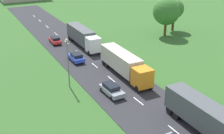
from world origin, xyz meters
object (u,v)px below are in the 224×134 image
at_px(truck_third, 83,36).
at_px(car_fifth, 55,40).
at_px(lamppost_second, 68,61).
at_px(tree_elm, 166,12).
at_px(truck_lead, 214,122).
at_px(car_fourth, 76,57).
at_px(truck_second, 124,63).
at_px(tree_pine, 174,9).
at_px(car_third, 112,89).

distance_m(truck_third, car_fifth, 6.35).
relative_size(lamppost_second, tree_elm, 0.86).
height_order(truck_lead, car_fourth, truck_lead).
height_order(truck_second, lamppost_second, lamppost_second).
relative_size(car_fourth, car_fifth, 0.97).
xyz_separation_m(truck_second, lamppost_second, (-9.02, 0.24, 2.05)).
xyz_separation_m(lamppost_second, tree_pine, (32.55, 16.82, 1.09)).
xyz_separation_m(truck_lead, truck_second, (-0.19, 18.22, 0.02)).
bearing_deg(car_third, truck_lead, -70.09).
bearing_deg(tree_pine, lamppost_second, -152.67).
xyz_separation_m(truck_third, car_fifth, (-4.54, 4.24, -1.31)).
distance_m(car_third, tree_elm, 30.94).
height_order(truck_lead, car_fifth, truck_lead).
height_order(car_fourth, tree_pine, tree_pine).
relative_size(truck_second, lamppost_second, 1.72).
xyz_separation_m(truck_third, tree_pine, (23.71, 0.68, 3.10)).
bearing_deg(lamppost_second, truck_lead, -63.49).
distance_m(truck_lead, truck_second, 18.22).
distance_m(truck_second, tree_pine, 29.23).
xyz_separation_m(truck_second, tree_pine, (23.53, 17.06, 3.14)).
bearing_deg(lamppost_second, tree_elm, 26.71).
bearing_deg(car_fourth, car_fifth, 90.99).
bearing_deg(car_fourth, car_third, -90.81).
bearing_deg(tree_elm, truck_second, -143.04).
height_order(tree_pine, tree_elm, tree_elm).
bearing_deg(car_third, tree_elm, 38.70).
xyz_separation_m(car_fifth, tree_elm, (23.87, -6.20, 4.75)).
bearing_deg(truck_third, truck_second, -89.39).
height_order(truck_second, car_third, truck_second).
relative_size(tree_pine, tree_elm, 0.88).
distance_m(lamppost_second, tree_elm, 31.57).
distance_m(truck_second, truck_third, 16.38).
height_order(car_fifth, lamppost_second, lamppost_second).
distance_m(car_fourth, tree_pine, 29.50).
relative_size(truck_second, car_fifth, 3.08).
height_order(car_fifth, tree_elm, tree_elm).
height_order(truck_lead, lamppost_second, lamppost_second).
xyz_separation_m(truck_lead, car_fourth, (-4.70, 27.25, -1.22)).
distance_m(car_third, car_fifth, 25.32).
bearing_deg(car_third, truck_second, 44.98).
relative_size(truck_third, tree_pine, 1.67).
relative_size(truck_lead, car_third, 3.20).
xyz_separation_m(truck_lead, tree_elm, (18.97, 32.64, 3.49)).
relative_size(car_fifth, tree_pine, 0.54).
bearing_deg(truck_second, car_fourth, 116.55).
height_order(car_third, lamppost_second, lamppost_second).
xyz_separation_m(car_third, lamppost_second, (-4.31, 4.94, 3.31)).
xyz_separation_m(tree_pine, tree_elm, (-4.37, -2.64, 0.33)).
bearing_deg(car_fifth, lamppost_second, -101.92).
xyz_separation_m(truck_lead, truck_third, (-0.37, 34.60, 0.06)).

